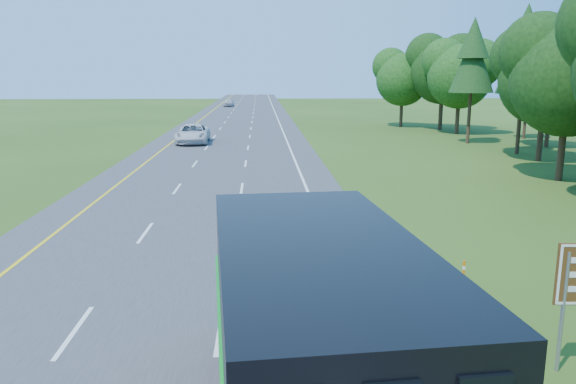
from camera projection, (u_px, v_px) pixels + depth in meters
name	position (u px, v px, depth m)	size (l,w,h in m)	color
road	(229.00, 144.00, 52.32)	(15.00, 260.00, 0.04)	#38383A
lane_markings	(229.00, 144.00, 52.31)	(11.15, 260.00, 0.01)	yellow
horse_truck	(309.00, 339.00, 9.05)	(3.59, 9.32, 4.04)	black
white_suv	(193.00, 134.00, 52.66)	(2.91, 6.31, 1.75)	silver
far_car	(229.00, 103.00, 112.36)	(1.75, 4.36, 1.48)	#ADADB4
delineator	(463.00, 275.00, 16.64)	(0.08, 0.05, 0.99)	orange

